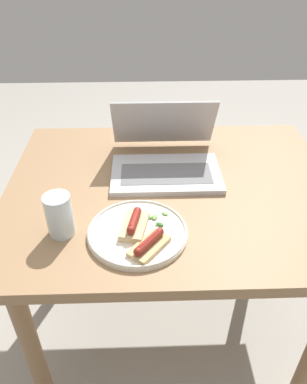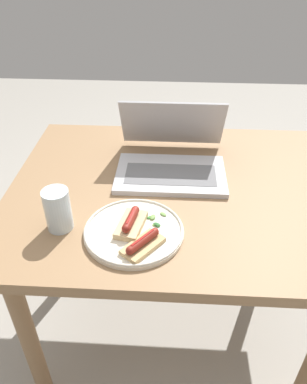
# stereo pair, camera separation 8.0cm
# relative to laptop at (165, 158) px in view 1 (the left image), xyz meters

# --- Properties ---
(ground_plane) EXTENTS (6.00, 6.00, 0.00)m
(ground_plane) POSITION_rel_laptop_xyz_m (0.02, -0.11, -0.77)
(ground_plane) COLOR #9E998E
(desk) EXTENTS (1.08, 0.86, 0.73)m
(desk) POSITION_rel_laptop_xyz_m (0.02, -0.11, -0.13)
(desk) COLOR #93704C
(desk) RESTS_ON ground_plane
(laptop) EXTENTS (0.37, 0.34, 0.22)m
(laptop) POSITION_rel_laptop_xyz_m (0.00, 0.00, 0.00)
(laptop) COLOR #B7B7BC
(laptop) RESTS_ON desk
(plate) EXTENTS (0.28, 0.28, 0.02)m
(plate) POSITION_rel_laptop_xyz_m (-0.10, -0.34, -0.03)
(plate) COLOR silver
(plate) RESTS_ON desk
(sausage_toast_left) EXTENTS (0.09, 0.13, 0.04)m
(sausage_toast_left) POSITION_rel_laptop_xyz_m (-0.10, -0.33, -0.01)
(sausage_toast_left) COLOR #D6B784
(sausage_toast_left) RESTS_ON plate
(sausage_toast_middle) EXTENTS (0.12, 0.13, 0.04)m
(sausage_toast_middle) POSITION_rel_laptop_xyz_m (-0.06, -0.40, -0.01)
(sausage_toast_middle) COLOR tan
(sausage_toast_middle) RESTS_ON plate
(salad_pile) EXTENTS (0.06, 0.07, 0.01)m
(salad_pile) POSITION_rel_laptop_xyz_m (-0.04, -0.29, -0.02)
(salad_pile) COLOR #709E4C
(salad_pile) RESTS_ON plate
(drinking_glass) EXTENTS (0.07, 0.07, 0.12)m
(drinking_glass) POSITION_rel_laptop_xyz_m (-0.30, -0.32, 0.02)
(drinking_glass) COLOR silver
(drinking_glass) RESTS_ON desk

